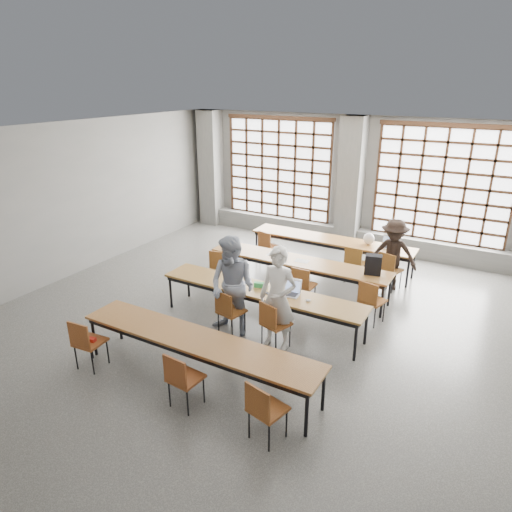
{
  "coord_description": "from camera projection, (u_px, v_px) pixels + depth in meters",
  "views": [
    {
      "loc": [
        3.72,
        -6.46,
        4.33
      ],
      "look_at": [
        -0.16,
        0.4,
        1.28
      ],
      "focal_mm": 32.0,
      "sensor_mm": 36.0,
      "label": 1
    }
  ],
  "objects": [
    {
      "name": "chair_back_mid",
      "position": [
        354.0,
        261.0,
        10.24
      ],
      "size": [
        0.42,
        0.43,
        0.88
      ],
      "color": "brown",
      "rests_on": "floor"
    },
    {
      "name": "wall_left",
      "position": [
        59.0,
        204.0,
        10.18
      ],
      "size": [
        0.0,
        11.0,
        11.0
      ],
      "primitive_type": "plane",
      "rotation": [
        1.57,
        0.0,
        1.57
      ],
      "color": "slate",
      "rests_on": "floor"
    },
    {
      "name": "chair_near_left",
      "position": [
        86.0,
        340.0,
        7.13
      ],
      "size": [
        0.45,
        0.46,
        0.88
      ],
      "color": "brown",
      "rests_on": "floor"
    },
    {
      "name": "paper_sheet_a",
      "position": [
        274.0,
        254.0,
        10.07
      ],
      "size": [
        0.32,
        0.25,
        0.0
      ],
      "primitive_type": "cube",
      "rotation": [
        0.0,
        0.0,
        0.13
      ],
      "color": "white",
      "rests_on": "desk_row_b"
    },
    {
      "name": "backpack",
      "position": [
        373.0,
        265.0,
        8.98
      ],
      "size": [
        0.36,
        0.26,
        0.4
      ],
      "primitive_type": "cube",
      "rotation": [
        0.0,
        0.0,
        0.22
      ],
      "color": "black",
      "rests_on": "desk_row_b"
    },
    {
      "name": "ceiling",
      "position": [
        252.0,
        136.0,
        7.25
      ],
      "size": [
        11.0,
        11.0,
        0.0
      ],
      "primitive_type": "plane",
      "rotation": [
        3.14,
        0.0,
        0.0
      ],
      "color": "silver",
      "rests_on": "floor"
    },
    {
      "name": "mouse",
      "position": [
        308.0,
        300.0,
        7.93
      ],
      "size": [
        0.12,
        0.1,
        0.04
      ],
      "primitive_type": "ellipsoid",
      "rotation": [
        0.0,
        0.0,
        -0.4
      ],
      "color": "silver",
      "rests_on": "desk_row_c"
    },
    {
      "name": "chair_front_right",
      "position": [
        273.0,
        321.0,
        7.69
      ],
      "size": [
        0.53,
        0.53,
        0.88
      ],
      "color": "brown",
      "rests_on": "floor"
    },
    {
      "name": "phone",
      "position": [
        267.0,
        293.0,
        8.23
      ],
      "size": [
        0.14,
        0.09,
        0.01
      ],
      "primitive_type": "cube",
      "rotation": [
        0.0,
        0.0,
        -0.26
      ],
      "color": "black",
      "rests_on": "desk_row_c"
    },
    {
      "name": "column_mid",
      "position": [
        350.0,
        184.0,
        12.12
      ],
      "size": [
        0.6,
        0.55,
        3.5
      ],
      "primitive_type": "cube",
      "color": "#595956",
      "rests_on": "floor"
    },
    {
      "name": "chair_mid_centre",
      "position": [
        303.0,
        283.0,
        9.13
      ],
      "size": [
        0.43,
        0.44,
        0.88
      ],
      "color": "maroon",
      "rests_on": "floor"
    },
    {
      "name": "chair_mid_left",
      "position": [
        220.0,
        264.0,
        10.04
      ],
      "size": [
        0.49,
        0.5,
        0.88
      ],
      "color": "brown",
      "rests_on": "floor"
    },
    {
      "name": "window_right",
      "position": [
        442.0,
        186.0,
        11.2
      ],
      "size": [
        3.32,
        0.12,
        3.0
      ],
      "color": "white",
      "rests_on": "wall_back"
    },
    {
      "name": "red_pouch",
      "position": [
        90.0,
        339.0,
        7.21
      ],
      "size": [
        0.21,
        0.12,
        0.06
      ],
      "primitive_type": "cube",
      "rotation": [
        0.0,
        0.0,
        0.18
      ],
      "color": "#B22116",
      "rests_on": "chair_near_left"
    },
    {
      "name": "chair_near_mid",
      "position": [
        182.0,
        376.0,
        6.26
      ],
      "size": [
        0.45,
        0.46,
        0.88
      ],
      "color": "brown",
      "rests_on": "floor"
    },
    {
      "name": "laptop_back",
      "position": [
        389.0,
        245.0,
        10.49
      ],
      "size": [
        0.39,
        0.34,
        0.26
      ],
      "color": "silver",
      "rests_on": "desk_row_a"
    },
    {
      "name": "chair_front_left",
      "position": [
        228.0,
        309.0,
        8.1
      ],
      "size": [
        0.49,
        0.49,
        0.88
      ],
      "color": "brown",
      "rests_on": "floor"
    },
    {
      "name": "desk_row_c",
      "position": [
        261.0,
        292.0,
        8.42
      ],
      "size": [
        4.0,
        0.7,
        0.73
      ],
      "color": "brown",
      "rests_on": "floor"
    },
    {
      "name": "desk_row_d",
      "position": [
        197.0,
        342.0,
        6.82
      ],
      "size": [
        4.0,
        0.7,
        0.73
      ],
      "color": "brown",
      "rests_on": "floor"
    },
    {
      "name": "sill_ledge",
      "position": [
        347.0,
        236.0,
        12.73
      ],
      "size": [
        9.8,
        0.35,
        0.5
      ],
      "primitive_type": "cube",
      "color": "#595956",
      "rests_on": "floor"
    },
    {
      "name": "paper_sheet_c",
      "position": [
        302.0,
        261.0,
        9.7
      ],
      "size": [
        0.31,
        0.23,
        0.0
      ],
      "primitive_type": "cube",
      "rotation": [
        0.0,
        0.0,
        0.07
      ],
      "color": "silver",
      "rests_on": "desk_row_b"
    },
    {
      "name": "plastic_bag",
      "position": [
        369.0,
        239.0,
        10.62
      ],
      "size": [
        0.27,
        0.22,
        0.29
      ],
      "primitive_type": "ellipsoid",
      "rotation": [
        0.0,
        0.0,
        -0.03
      ],
      "color": "white",
      "rests_on": "desk_row_a"
    },
    {
      "name": "green_box",
      "position": [
        261.0,
        285.0,
        8.47
      ],
      "size": [
        0.27,
        0.16,
        0.09
      ],
      "primitive_type": "cube",
      "rotation": [
        0.0,
        0.0,
        0.3
      ],
      "color": "#2E8E43",
      "rests_on": "desk_row_c"
    },
    {
      "name": "laptop_front",
      "position": [
        290.0,
        290.0,
        8.21
      ],
      "size": [
        0.39,
        0.34,
        0.26
      ],
      "color": "#ABABB0",
      "rests_on": "desk_row_c"
    },
    {
      "name": "student_back",
      "position": [
        393.0,
        255.0,
        9.88
      ],
      "size": [
        1.11,
        0.75,
        1.59
      ],
      "primitive_type": "imported",
      "rotation": [
        0.0,
        0.0,
        0.17
      ],
      "color": "black",
      "rests_on": "floor"
    },
    {
      "name": "student_male",
      "position": [
        278.0,
        298.0,
        7.65
      ],
      "size": [
        0.67,
        0.45,
        1.82
      ],
      "primitive_type": "imported",
      "rotation": [
        0.0,
        0.0,
        0.03
      ],
      "color": "silver",
      "rests_on": "floor"
    },
    {
      "name": "chair_mid_right",
      "position": [
        371.0,
        298.0,
        8.49
      ],
      "size": [
        0.51,
        0.51,
        0.88
      ],
      "color": "brown",
      "rests_on": "floor"
    },
    {
      "name": "desk_row_a",
      "position": [
        331.0,
        242.0,
        11.07
      ],
      "size": [
        4.0,
        0.7,
        0.73
      ],
      "color": "brown",
      "rests_on": "floor"
    },
    {
      "name": "column_left",
      "position": [
        211.0,
        169.0,
        14.19
      ],
      "size": [
        0.6,
        0.55,
        3.5
      ],
      "primitive_type": "cube",
      "color": "#595956",
      "rests_on": "floor"
    },
    {
      "name": "desk_row_b",
      "position": [
        298.0,
        263.0,
        9.77
      ],
      "size": [
        4.0,
        0.7,
        0.73
      ],
      "color": "brown",
      "rests_on": "floor"
    },
    {
      "name": "student_female",
      "position": [
        233.0,
        287.0,
        8.06
      ],
      "size": [
        0.94,
        0.75,
        1.84
      ],
      "primitive_type": "imported",
      "rotation": [
        0.0,
        0.0,
        -0.06
      ],
      "color": "navy",
      "rests_on": "floor"
    },
    {
      "name": "floor",
      "position": [
        253.0,
        328.0,
        8.52
      ],
      "size": [
        11.0,
        11.0,
        0.0
      ],
      "primitive_type": "plane",
      "color": "#464644",
      "rests_on": "ground"
    },
    {
      "name": "chair_near_right",
      "position": [
        264.0,
        406.0,
        5.67
      ],
      "size": [
        0.51,
        0.51,
        0.88
      ],
      "color": "brown",
      "rests_on": "floor"
    },
    {
      "name": "wall_back",
      "position": [
        354.0,
        182.0,
        12.35
      ],
      "size": [
        10.0,
        0.0,
        10.0
      ],
      "primitive_type": "plane",
      "rotation": [
        1.57,
        0.0,
        0.0
      ],
      "color": "slate",
      "rests_on": "floor"
    },
    {
      "name": "chair_back_right",
      "position": [
        389.0,
        267.0,
        9.89
      ],
      "size": [
        0.53,
        0.53,
        0.88
      ],
      "color": "brown",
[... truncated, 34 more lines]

